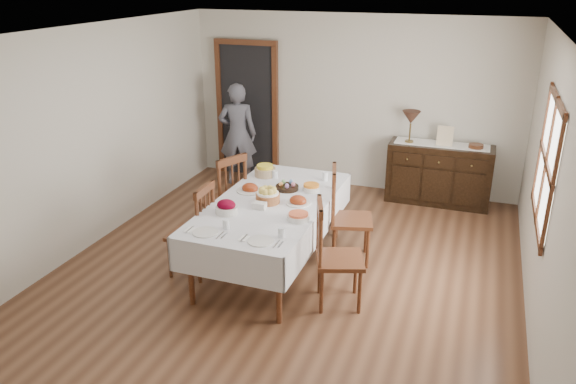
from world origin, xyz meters
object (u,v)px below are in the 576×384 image
(dining_table, at_px, (271,209))
(sideboard, at_px, (439,174))
(chair_right_far, at_px, (346,215))
(chair_left_near, at_px, (195,230))
(person, at_px, (238,131))
(table_lamp, at_px, (411,118))
(chair_right_near, at_px, (334,254))
(chair_left_far, at_px, (225,198))

(dining_table, distance_m, sideboard, 3.05)
(dining_table, relative_size, chair_right_far, 2.09)
(chair_left_near, distance_m, person, 2.90)
(person, relative_size, table_lamp, 3.70)
(chair_left_near, height_order, person, person)
(dining_table, relative_size, chair_left_near, 2.23)
(chair_right_near, xyz_separation_m, table_lamp, (0.27, 3.06, 0.66))
(chair_right_near, relative_size, person, 0.65)
(dining_table, distance_m, chair_right_far, 0.88)
(chair_right_far, height_order, table_lamp, table_lamp)
(chair_left_near, bearing_deg, chair_right_far, 119.56)
(sideboard, bearing_deg, dining_table, -121.16)
(dining_table, xyz_separation_m, chair_right_near, (0.85, -0.49, -0.15))
(chair_left_near, bearing_deg, chair_left_far, -177.90)
(chair_right_far, bearing_deg, chair_left_near, 105.58)
(chair_left_far, height_order, chair_right_near, chair_left_far)
(chair_right_far, relative_size, person, 0.66)
(chair_right_far, xyz_separation_m, sideboard, (0.83, 2.15, -0.13))
(person, bearing_deg, table_lamp, 168.02)
(chair_right_far, distance_m, sideboard, 2.31)
(chair_left_far, bearing_deg, sideboard, 156.89)
(chair_left_near, relative_size, person, 0.62)
(dining_table, bearing_deg, table_lamp, 67.15)
(dining_table, bearing_deg, chair_right_near, -29.27)
(chair_left_near, relative_size, chair_left_far, 0.93)
(dining_table, height_order, sideboard, sideboard)
(chair_left_near, height_order, table_lamp, table_lamp)
(person, bearing_deg, chair_right_far, 122.80)
(table_lamp, bearing_deg, person, -175.78)
(chair_left_near, xyz_separation_m, table_lamp, (1.85, 2.98, 0.69))
(chair_right_near, bearing_deg, table_lamp, -24.22)
(chair_left_near, distance_m, table_lamp, 3.58)
(chair_left_near, height_order, chair_right_far, chair_right_far)
(chair_right_near, height_order, sideboard, chair_right_near)
(chair_left_far, height_order, table_lamp, table_lamp)
(person, bearing_deg, chair_left_far, 93.59)
(chair_right_far, distance_m, person, 2.95)
(chair_left_far, relative_size, person, 0.66)
(chair_left_far, relative_size, chair_right_near, 1.02)
(chair_left_far, xyz_separation_m, chair_right_near, (1.63, -0.94, -0.01))
(dining_table, relative_size, table_lamp, 5.12)
(chair_left_near, distance_m, chair_right_far, 1.71)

